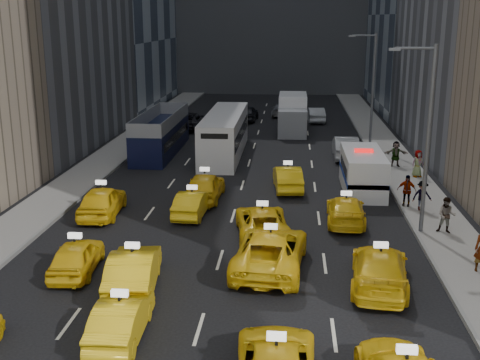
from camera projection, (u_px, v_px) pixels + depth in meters
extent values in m
cube|color=gray|center=(103.00, 162.00, 43.18)|extent=(3.00, 90.00, 0.15)
cube|color=gray|center=(400.00, 168.00, 41.46)|extent=(3.00, 90.00, 0.15)
cube|color=slate|center=(122.00, 162.00, 43.05)|extent=(0.15, 90.00, 0.18)
cube|color=slate|center=(378.00, 168.00, 41.57)|extent=(0.15, 90.00, 0.18)
cylinder|color=#595B60|center=(428.00, 143.00, 27.90)|extent=(0.20, 0.20, 9.00)
cylinder|color=#595B60|center=(415.00, 48.00, 26.85)|extent=(1.80, 0.12, 0.12)
cube|color=slate|center=(395.00, 49.00, 26.93)|extent=(0.50, 0.22, 0.12)
cylinder|color=#595B60|center=(373.00, 92.00, 47.13)|extent=(0.20, 0.20, 9.00)
cylinder|color=#595B60|center=(364.00, 35.00, 46.08)|extent=(1.80, 0.12, 0.12)
cube|color=slate|center=(352.00, 36.00, 46.17)|extent=(0.50, 0.22, 0.12)
imported|color=yellow|center=(121.00, 318.00, 19.52)|extent=(1.56, 4.16, 1.36)
imported|color=yellow|center=(76.00, 257.00, 24.53)|extent=(1.95, 4.18, 1.38)
imported|color=yellow|center=(133.00, 270.00, 22.94)|extent=(2.25, 5.01, 1.60)
imported|color=yellow|center=(270.00, 250.00, 24.87)|extent=(3.24, 6.12, 1.64)
imported|color=yellow|center=(379.00, 269.00, 23.20)|extent=(2.74, 5.43, 1.51)
imported|color=yellow|center=(102.00, 201.00, 31.60)|extent=(2.17, 4.78, 1.59)
imported|color=yellow|center=(192.00, 203.00, 31.65)|extent=(1.64, 4.10, 1.33)
imported|color=yellow|center=(262.00, 222.00, 28.63)|extent=(3.03, 5.38, 1.42)
imported|color=yellow|center=(346.00, 210.00, 30.50)|extent=(2.08, 4.72, 1.35)
imported|color=yellow|center=(205.00, 186.00, 34.34)|extent=(2.03, 4.73, 1.59)
imported|color=yellow|center=(288.00, 178.00, 36.42)|extent=(1.97, 4.55, 1.46)
cube|color=silver|center=(363.00, 171.00, 36.05)|extent=(2.46, 6.05, 2.39)
cylinder|color=black|center=(349.00, 192.00, 34.31)|extent=(0.28, 0.96, 0.96)
cylinder|color=black|center=(384.00, 193.00, 34.15)|extent=(0.28, 0.96, 0.96)
cylinder|color=black|center=(343.00, 174.00, 38.33)|extent=(0.28, 0.96, 0.96)
cylinder|color=black|center=(374.00, 175.00, 38.17)|extent=(0.28, 0.96, 0.96)
cube|color=navy|center=(363.00, 174.00, 36.09)|extent=(2.51, 6.05, 0.27)
cube|color=red|center=(364.00, 151.00, 35.72)|extent=(1.10, 0.41, 0.17)
cube|color=black|center=(161.00, 133.00, 46.13)|extent=(3.81, 11.01, 3.14)
cylinder|color=black|center=(133.00, 159.00, 42.16)|extent=(0.28, 1.10, 1.10)
cylinder|color=black|center=(163.00, 159.00, 41.98)|extent=(0.28, 1.10, 1.10)
cylinder|color=black|center=(160.00, 135.00, 50.80)|extent=(0.28, 1.10, 1.10)
cylinder|color=black|center=(185.00, 135.00, 50.62)|extent=(0.28, 1.10, 1.10)
cube|color=silver|center=(225.00, 134.00, 45.47)|extent=(4.23, 12.58, 3.19)
cylinder|color=black|center=(200.00, 164.00, 40.76)|extent=(0.28, 1.10, 1.10)
cylinder|color=black|center=(233.00, 164.00, 40.58)|extent=(0.28, 1.10, 1.10)
cylinder|color=black|center=(218.00, 134.00, 50.90)|extent=(0.28, 1.10, 1.10)
cylinder|color=black|center=(245.00, 135.00, 50.72)|extent=(0.28, 1.10, 1.10)
cube|color=white|center=(293.00, 114.00, 54.57)|extent=(3.43, 7.56, 3.34)
cylinder|color=black|center=(280.00, 131.00, 52.31)|extent=(0.28, 1.10, 1.10)
cylinder|color=black|center=(305.00, 132.00, 52.13)|extent=(0.28, 1.10, 1.10)
cylinder|color=black|center=(281.00, 121.00, 57.60)|extent=(0.28, 1.10, 1.10)
cylinder|color=black|center=(304.00, 121.00, 57.42)|extent=(0.28, 1.10, 1.10)
imported|color=#999BA0|center=(346.00, 147.00, 44.63)|extent=(1.78, 4.99, 1.64)
imported|color=black|center=(189.00, 121.00, 56.15)|extent=(3.01, 5.86, 1.58)
imported|color=gray|center=(281.00, 110.00, 63.75)|extent=(2.08, 4.64, 1.32)
imported|color=black|center=(248.00, 113.00, 60.65)|extent=(2.13, 4.72, 1.58)
imported|color=#ACB0B4|center=(316.00, 115.00, 60.03)|extent=(1.87, 4.58, 1.48)
imported|color=gray|center=(447.00, 215.00, 28.61)|extent=(0.95, 0.70, 1.75)
imported|color=gray|center=(422.00, 196.00, 31.98)|extent=(1.11, 0.61, 1.62)
imported|color=gray|center=(407.00, 190.00, 32.74)|extent=(1.11, 0.75, 1.74)
imported|color=gray|center=(418.00, 163.00, 38.76)|extent=(0.97, 0.75, 1.75)
imported|color=gray|center=(396.00, 154.00, 41.50)|extent=(1.65, 0.53, 1.76)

